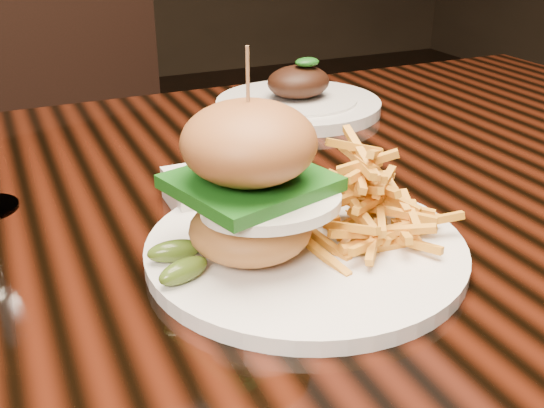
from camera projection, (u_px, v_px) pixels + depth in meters
name	position (u px, v px, depth m)	size (l,w,h in m)	color
dining_table	(242.00, 252.00, 0.76)	(1.60, 0.90, 0.75)	black
burger_plate	(305.00, 203.00, 0.58)	(0.30, 0.30, 0.20)	silver
ramekin	(206.00, 189.00, 0.69)	(0.08, 0.08, 0.04)	silver
far_dish	(298.00, 101.00, 1.01)	(0.26, 0.26, 0.09)	silver
chair_far	(99.00, 136.00, 1.54)	(0.57, 0.57, 0.95)	black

